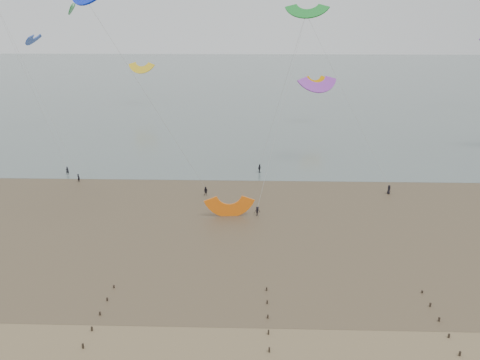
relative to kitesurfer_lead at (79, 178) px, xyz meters
name	(u,v)px	position (x,y,z in m)	size (l,w,h in m)	color
sea_and_shore	(214,213)	(27.16, -14.09, -0.80)	(500.00, 665.00, 0.03)	#475654
kitesurfer_lead	(79,178)	(0.00, 0.00, 0.00)	(0.59, 0.39, 1.61)	black
kitesurfers	(359,182)	(53.30, -1.02, 0.01)	(113.44, 23.26, 1.77)	black
grounded_kite	(229,216)	(29.82, -15.32, -0.81)	(6.59, 3.45, 5.02)	orange
kites_airborne	(168,44)	(11.78, 38.44, 22.46)	(248.82, 114.94, 40.80)	yellow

